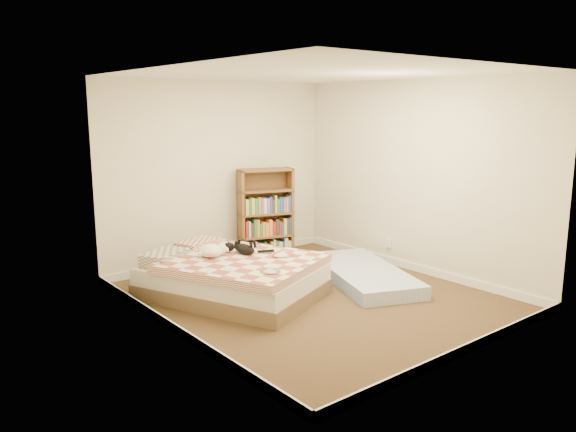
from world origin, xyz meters
TOP-DOWN VIEW (x-y plane):
  - room at (0.00, 0.00)m, footprint 3.51×4.01m
  - bed at (-0.71, 0.64)m, footprint 1.99×2.29m
  - bookshelf at (0.59, 1.73)m, footprint 0.86×0.49m
  - floor_mattress at (0.90, 0.08)m, footprint 1.46×2.02m
  - black_cat at (-0.50, 0.69)m, footprint 0.32×0.58m
  - white_dog at (-0.87, 0.77)m, footprint 0.36×0.38m

SIDE VIEW (x-z plane):
  - floor_mattress at x=0.90m, z-range 0.00..0.17m
  - bed at x=-0.71m, z-range -0.02..0.49m
  - bookshelf at x=0.59m, z-range -0.15..1.14m
  - black_cat at x=-0.50m, z-range 0.45..0.58m
  - white_dog at x=-0.87m, z-range 0.46..0.61m
  - room at x=0.00m, z-range -0.06..2.45m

